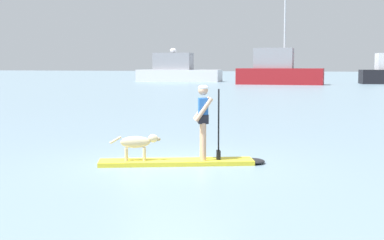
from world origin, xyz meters
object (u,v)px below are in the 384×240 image
Objects in this scene: person_paddler at (204,117)px; moored_boat_outer at (278,71)px; paddleboard at (187,162)px; dog at (138,143)px; moored_boat_center at (177,71)px.

moored_boat_outer is (-8.83, 51.68, 0.54)m from person_paddler.
moored_boat_outer is at bearing 99.69° from person_paddler.
paddleboard is 2.18× the size of person_paddler.
moored_boat_center reaches higher than dog.
person_paddler is 1.58× the size of dog.
dog reaches higher than paddleboard.
paddleboard is 0.30× the size of moored_boat_center.
person_paddler reaches higher than dog.
person_paddler is (0.35, 0.16, 1.02)m from paddleboard.
moored_boat_outer is at bearing 99.29° from paddleboard.
paddleboard is 1.18m from dog.
person_paddler is 63.68m from moored_boat_center.
moored_boat_outer is at bearing -24.43° from moored_boat_center.
person_paddler is 52.43m from moored_boat_outer.
dog is 63.76m from moored_boat_center.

